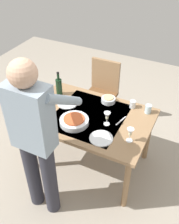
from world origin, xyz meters
TOP-DOWN VIEW (x-y plane):
  - ground_plane at (0.00, 0.00)m, footprint 6.00×6.00m
  - dining_table at (0.00, 0.00)m, footprint 1.32×0.89m
  - chair_near at (0.21, -0.83)m, footprint 0.40×0.40m
  - person_server at (0.16, 0.71)m, footprint 0.42×0.61m
  - wine_bottle at (0.50, -0.21)m, footprint 0.07×0.07m
  - wine_glass_left at (-0.51, 0.17)m, footprint 0.07×0.07m
  - wine_glass_right at (-0.22, 0.05)m, footprint 0.07×0.07m
  - water_cup_near_left at (-0.36, -0.34)m, footprint 0.07×0.07m
  - water_cup_near_right at (0.56, 0.30)m, footprint 0.07×0.07m
  - water_cup_far_left at (-0.54, -0.33)m, footprint 0.07×0.07m
  - serving_bowl_pasta at (0.09, 0.18)m, footprint 0.30×0.30m
  - side_bowl_salad at (0.36, 0.25)m, footprint 0.18×0.18m
  - side_bowl_bread at (-0.08, -0.32)m, footprint 0.16×0.16m
  - dinner_plate_near at (0.32, -0.09)m, footprint 0.23×0.23m
  - dinner_plate_far at (-0.26, 0.27)m, footprint 0.23×0.23m
  - table_fork at (-0.33, -0.07)m, footprint 0.06×0.18m

SIDE VIEW (x-z plane):
  - ground_plane at x=0.00m, z-range 0.00..0.00m
  - chair_near at x=0.21m, z-range 0.07..0.98m
  - dining_table at x=0.00m, z-range 0.29..1.02m
  - table_fork at x=-0.33m, z-range 0.73..0.74m
  - dinner_plate_near at x=0.32m, z-range 0.73..0.75m
  - dinner_plate_far at x=-0.26m, z-range 0.73..0.75m
  - serving_bowl_pasta at x=0.09m, z-range 0.73..0.80m
  - side_bowl_salad at x=0.36m, z-range 0.73..0.80m
  - side_bowl_bread at x=-0.08m, z-range 0.73..0.80m
  - water_cup_near_left at x=-0.36m, z-range 0.73..0.82m
  - water_cup_near_right at x=0.56m, z-range 0.73..0.82m
  - water_cup_far_left at x=-0.54m, z-range 0.73..0.83m
  - wine_glass_left at x=-0.51m, z-range 0.76..0.91m
  - wine_glass_right at x=-0.22m, z-range 0.76..0.91m
  - wine_bottle at x=0.50m, z-range 0.70..0.99m
  - person_server at x=0.16m, z-range 0.12..1.81m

